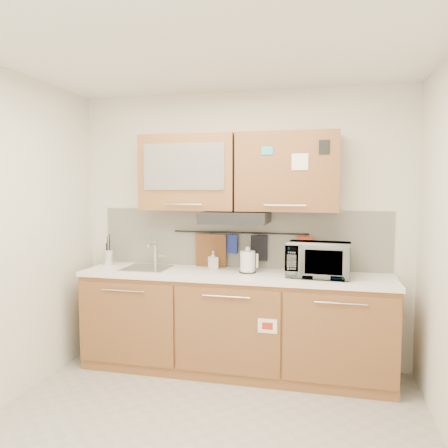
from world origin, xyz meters
The scene contains 19 objects.
floor centered at (0.00, 0.00, 0.00)m, with size 3.20×3.20×0.00m, color #9E9993.
ceiling centered at (0.00, 0.00, 2.60)m, with size 3.20×3.20×0.00m, color white.
wall_back centered at (0.00, 1.50, 1.30)m, with size 3.20×3.20×0.00m, color silver.
base_cabinet centered at (0.00, 1.19, 0.41)m, with size 2.80×0.64×0.88m.
countertop centered at (0.00, 1.19, 0.90)m, with size 2.82×0.62×0.04m, color white.
backsplash centered at (0.00, 1.49, 1.20)m, with size 2.80×0.02×0.56m, color silver.
upper_cabinets centered at (0.00, 1.32, 1.83)m, with size 1.82×0.37×0.70m.
range_hood centered at (0.00, 1.25, 1.42)m, with size 0.60×0.46×0.10m, color black.
sink centered at (-0.85, 1.21, 0.92)m, with size 0.42×0.40×0.26m.
utensil_rail centered at (0.00, 1.45, 1.26)m, with size 0.02×0.02×1.30m, color black.
utensil_crock centered at (-1.30, 1.30, 1.00)m, with size 0.16×0.16×0.31m.
kettle centered at (0.12, 1.23, 1.01)m, with size 0.18×0.18×0.24m.
toaster centered at (0.62, 1.18, 1.01)m, with size 0.22×0.13×0.17m.
microwave centered at (0.75, 1.19, 1.07)m, with size 0.53×0.36×0.29m, color #999999.
soap_bottle centered at (-0.23, 1.32, 1.01)m, with size 0.08×0.08×0.17m, color #999999.
cutting_board centered at (-0.28, 1.44, 1.05)m, with size 0.31×0.02×0.38m, color brown.
oven_mitt centered at (-0.07, 1.44, 1.15)m, with size 0.11×0.03×0.18m, color navy.
dark_pouch centered at (0.19, 1.44, 1.12)m, with size 0.15×0.04×0.24m, color black.
pot_holder centered at (0.62, 1.44, 1.15)m, with size 0.15×0.02×0.18m, color red.
Camera 1 is at (0.80, -2.64, 1.70)m, focal length 35.00 mm.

